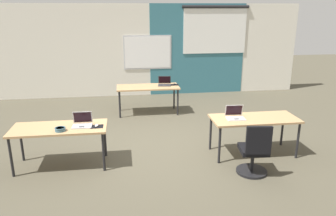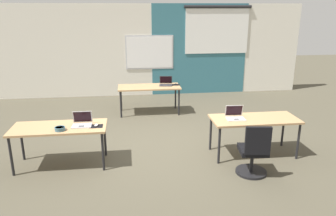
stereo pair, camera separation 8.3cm
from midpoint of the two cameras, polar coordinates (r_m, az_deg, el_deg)
ground_plane at (r=6.63m, az=-1.49°, el=-6.64°), size 24.00×24.00×0.00m
back_wall_assembly at (r=10.33m, az=-3.62°, el=10.08°), size 10.00×0.27×2.80m
desk_near_left at (r=5.91m, az=-18.09°, el=-3.65°), size 1.60×0.70×0.72m
desk_near_right at (r=6.25m, az=15.23°, el=-2.25°), size 1.60×0.70×0.72m
desk_far_center at (r=8.50m, az=-3.04°, el=3.42°), size 1.60×0.70×0.72m
laptop_near_right_inner at (r=6.12m, az=12.02°, el=-1.35°), size 0.35×0.31×0.23m
chair_near_right_inner at (r=5.58m, az=15.15°, el=-7.81°), size 0.52×0.56×0.92m
laptop_far_right at (r=8.60m, az=-0.11°, el=4.35°), size 0.37×0.35×0.23m
mousepad_far_right at (r=8.63m, az=1.64°, el=4.08°), size 0.22×0.19×0.00m
mouse_far_right at (r=8.63m, az=1.64°, el=4.20°), size 0.07×0.11×0.03m
laptop_near_left_inner at (r=5.82m, az=-14.40°, el=-2.48°), size 0.33×0.29×0.23m
mousepad_near_left_inner at (r=5.74m, az=-12.01°, el=-3.12°), size 0.22×0.19×0.00m
mouse_near_left_inner at (r=5.73m, az=-12.02°, el=-2.95°), size 0.08×0.11×0.03m
snack_bowl at (r=5.69m, az=-17.98°, el=-3.42°), size 0.18×0.18×0.06m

